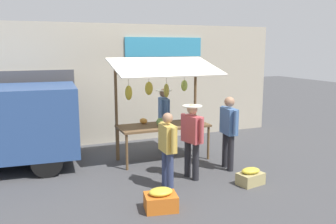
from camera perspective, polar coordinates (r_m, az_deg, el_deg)
ground_plane at (r=8.92m, az=-0.74°, el=-7.60°), size 40.00×40.00×0.00m
street_backdrop at (r=10.60m, az=-5.40°, el=4.60°), size 9.00×0.30×3.40m
market_stall at (r=8.60m, az=-0.92°, el=2.26°), size 2.50×1.46×2.50m
vendor_with_sunhat at (r=9.47m, az=-0.66°, el=-0.34°), size 0.43×0.70×1.68m
shopper_with_ponytail at (r=7.46m, az=3.84°, el=-3.71°), size 0.41×0.67×1.60m
shopper_in_grey_tee at (r=8.13m, az=9.66°, el=-2.46°), size 0.27×0.71×1.67m
shopper_in_striped_shirt at (r=6.97m, az=-0.07°, el=-5.40°), size 0.22×0.66×1.51m
produce_crate_near at (r=6.27m, az=-1.16°, el=-13.87°), size 0.61×0.51×0.39m
produce_crate_side at (r=7.53m, az=13.03°, el=-10.05°), size 0.57×0.44×0.35m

